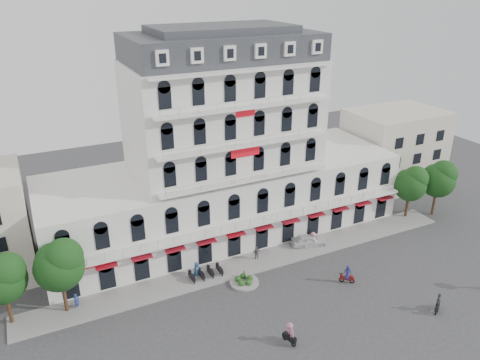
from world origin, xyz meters
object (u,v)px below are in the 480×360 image
at_px(rider_east, 347,274).
at_px(rider_northeast, 438,302).
at_px(parked_car, 309,240).
at_px(rider_center, 289,332).

xyz_separation_m(rider_east, rider_northeast, (5.13, -7.79, -0.03)).
bearing_deg(rider_east, rider_northeast, 162.61).
height_order(parked_car, rider_center, rider_center).
relative_size(rider_east, rider_center, 0.96).
bearing_deg(parked_car, rider_east, -168.21).
bearing_deg(rider_northeast, rider_east, -91.89).
bearing_deg(parked_car, rider_center, 155.75).
relative_size(rider_northeast, rider_center, 0.94).
xyz_separation_m(parked_car, rider_center, (-10.95, -13.41, 0.46)).
bearing_deg(rider_east, rider_center, 65.44).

